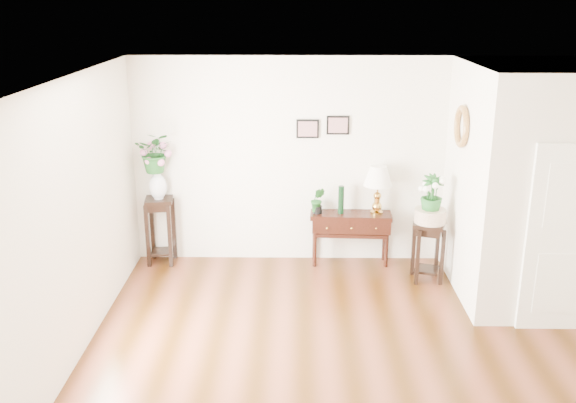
{
  "coord_description": "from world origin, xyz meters",
  "views": [
    {
      "loc": [
        -0.8,
        -5.63,
        3.53
      ],
      "look_at": [
        -0.89,
        1.3,
        1.3
      ],
      "focal_mm": 40.0,
      "sensor_mm": 36.0,
      "label": 1
    }
  ],
  "objects_px": {
    "console_table": "(350,238)",
    "plant_stand_a": "(161,231)",
    "table_lamp": "(378,188)",
    "plant_stand_b": "(428,251)"
  },
  "relations": [
    {
      "from": "table_lamp",
      "to": "plant_stand_b",
      "type": "distance_m",
      "value": 1.06
    },
    {
      "from": "console_table",
      "to": "plant_stand_a",
      "type": "xyz_separation_m",
      "value": [
        -2.59,
        0.0,
        0.1
      ]
    },
    {
      "from": "console_table",
      "to": "plant_stand_b",
      "type": "bearing_deg",
      "value": -25.75
    },
    {
      "from": "plant_stand_b",
      "to": "console_table",
      "type": "bearing_deg",
      "value": 151.38
    },
    {
      "from": "console_table",
      "to": "plant_stand_b",
      "type": "distance_m",
      "value": 1.09
    },
    {
      "from": "console_table",
      "to": "table_lamp",
      "type": "relative_size",
      "value": 1.63
    },
    {
      "from": "table_lamp",
      "to": "plant_stand_a",
      "type": "bearing_deg",
      "value": 180.0
    },
    {
      "from": "table_lamp",
      "to": "plant_stand_a",
      "type": "distance_m",
      "value": 3.0
    },
    {
      "from": "plant_stand_a",
      "to": "plant_stand_b",
      "type": "relative_size",
      "value": 1.18
    },
    {
      "from": "console_table",
      "to": "plant_stand_b",
      "type": "height_order",
      "value": "plant_stand_b"
    }
  ]
}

